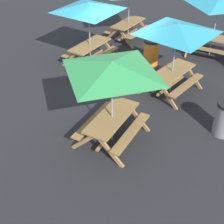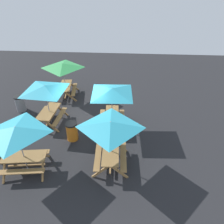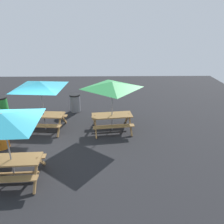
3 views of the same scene
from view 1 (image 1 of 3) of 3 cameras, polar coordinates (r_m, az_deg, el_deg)
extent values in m
plane|color=#232326|center=(11.22, 1.65, 6.49)|extent=(24.00, 24.00, 0.00)
cube|color=olive|center=(13.11, 17.91, 12.84)|extent=(0.92, 1.87, 0.05)
cube|color=olive|center=(12.72, 17.07, 10.86)|extent=(0.49, 1.82, 0.04)
cube|color=olive|center=(13.72, 18.25, 12.46)|extent=(0.49, 1.82, 0.04)
cube|color=olive|center=(13.06, 13.89, 11.67)|extent=(0.80, 0.16, 0.81)
cube|color=olive|center=(13.72, 14.81, 12.71)|extent=(0.80, 0.16, 0.81)
cube|color=olive|center=(13.30, 17.50, 10.79)|extent=(0.27, 1.56, 0.06)
cylinder|color=gray|center=(12.96, 18.25, 14.49)|extent=(0.04, 0.04, 2.30)
pyramid|color=teal|center=(12.66, 19.13, 18.72)|extent=(2.24, 2.24, 0.28)
cube|color=olive|center=(11.90, -4.04, 12.18)|extent=(1.83, 0.79, 0.05)
cube|color=olive|center=(12.33, -6.08, 11.47)|extent=(1.81, 0.35, 0.04)
cube|color=olive|center=(11.72, -1.79, 10.32)|extent=(1.81, 0.35, 0.04)
cube|color=olive|center=(12.82, -3.19, 12.20)|extent=(0.10, 0.80, 0.81)
cube|color=olive|center=(12.43, -0.41, 11.48)|extent=(0.10, 0.80, 0.81)
cube|color=olive|center=(11.72, -7.72, 9.56)|extent=(0.10, 0.80, 0.81)
cube|color=olive|center=(11.30, -4.84, 8.72)|extent=(0.10, 0.80, 0.81)
cube|color=olive|center=(12.12, -3.94, 9.93)|extent=(1.56, 0.14, 0.06)
cylinder|color=gray|center=(11.74, -4.13, 14.01)|extent=(0.04, 0.04, 2.30)
pyramid|color=teal|center=(11.41, -4.35, 18.73)|extent=(2.83, 2.83, 0.28)
cube|color=olive|center=(7.94, 0.00, -0.94)|extent=(1.87, 0.92, 0.05)
cube|color=olive|center=(8.34, -3.31, -1.44)|extent=(1.82, 0.48, 0.04)
cube|color=olive|center=(7.92, 3.49, -3.77)|extent=(1.82, 0.48, 0.04)
cube|color=olive|center=(8.85, 0.37, 0.47)|extent=(0.16, 0.80, 0.81)
cube|color=olive|center=(8.59, 4.65, -0.89)|extent=(0.16, 0.80, 0.81)
cube|color=olive|center=(7.81, -5.14, -5.34)|extent=(0.16, 0.80, 0.81)
cube|color=olive|center=(7.51, -0.44, -7.13)|extent=(0.16, 0.80, 0.81)
cube|color=olive|center=(8.26, 0.00, -3.83)|extent=(1.56, 0.26, 0.06)
cylinder|color=gray|center=(7.70, 0.00, 1.51)|extent=(0.04, 0.04, 2.30)
pyramid|color=green|center=(7.18, 0.00, 8.19)|extent=(2.23, 2.23, 0.28)
cube|color=olive|center=(14.05, 3.01, 15.99)|extent=(1.83, 0.77, 0.05)
cube|color=olive|center=(14.42, 1.04, 15.33)|extent=(1.81, 0.33, 0.04)
cube|color=olive|center=(13.90, 4.98, 14.40)|extent=(1.81, 0.33, 0.04)
cube|color=olive|center=(14.98, 3.33, 15.75)|extent=(0.09, 0.80, 0.81)
cube|color=olive|center=(14.65, 5.87, 15.16)|extent=(0.09, 0.80, 0.81)
cube|color=olive|center=(13.75, -0.11, 13.93)|extent=(0.09, 0.80, 0.81)
cube|color=olive|center=(13.38, 2.56, 13.27)|extent=(0.09, 0.80, 0.81)
cube|color=olive|center=(14.24, 2.95, 14.02)|extent=(1.56, 0.13, 0.06)
cylinder|color=gray|center=(13.92, 3.07, 17.57)|extent=(0.04, 0.04, 2.30)
cube|color=olive|center=(10.17, 10.96, 7.28)|extent=(1.85, 0.84, 0.05)
cube|color=olive|center=(10.55, 8.24, 6.88)|extent=(1.82, 0.41, 0.04)
cube|color=olive|center=(10.10, 13.43, 4.80)|extent=(1.82, 0.41, 0.04)
cube|color=olive|center=(11.11, 11.26, 7.63)|extent=(0.13, 0.80, 0.81)
cube|color=olive|center=(10.82, 14.56, 6.35)|extent=(0.13, 0.80, 0.81)
cube|color=olive|center=(9.93, 6.58, 4.52)|extent=(0.13, 0.80, 0.81)
cube|color=olive|center=(9.61, 10.13, 3.01)|extent=(0.13, 0.80, 0.81)
cube|color=olive|center=(10.43, 10.64, 4.78)|extent=(1.56, 0.20, 0.06)
cylinder|color=gray|center=(9.99, 11.23, 9.35)|extent=(0.04, 0.04, 2.30)
pyramid|color=teal|center=(9.59, 11.94, 14.75)|extent=(2.82, 2.82, 0.28)
cylinder|color=orange|center=(11.97, 7.12, 10.62)|extent=(0.56, 0.56, 0.90)
cylinder|color=black|center=(11.77, 7.30, 12.78)|extent=(0.59, 0.59, 0.08)
camera|label=2|loc=(19.60, 16.61, 39.98)|focal=35.00mm
camera|label=3|loc=(13.80, -35.73, 27.07)|focal=35.00mm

